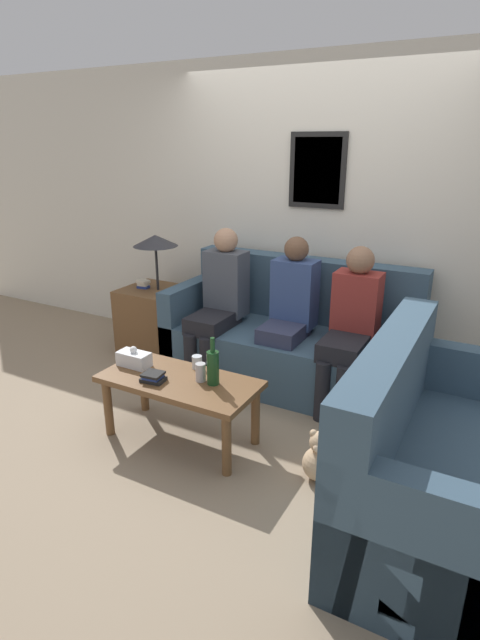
# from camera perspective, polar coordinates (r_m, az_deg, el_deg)

# --- Properties ---
(ground_plane) EXTENTS (16.00, 16.00, 0.00)m
(ground_plane) POSITION_cam_1_polar(r_m,az_deg,el_deg) (3.92, 2.58, -9.73)
(ground_plane) COLOR gray
(wall_back) EXTENTS (9.00, 0.08, 2.60)m
(wall_back) POSITION_cam_1_polar(r_m,az_deg,el_deg) (4.38, 8.75, 11.34)
(wall_back) COLOR silver
(wall_back) RESTS_ON ground_plane
(couch_main) EXTENTS (2.00, 0.89, 1.00)m
(couch_main) POSITION_cam_1_polar(r_m,az_deg,el_deg) (4.21, 5.88, -2.47)
(couch_main) COLOR #385166
(couch_main) RESTS_ON ground_plane
(couch_side) EXTENTS (0.89, 1.56, 1.00)m
(couch_side) POSITION_cam_1_polar(r_m,az_deg,el_deg) (2.86, 21.60, -15.53)
(couch_side) COLOR #385166
(couch_side) RESTS_ON ground_plane
(coffee_table) EXTENTS (1.06, 0.50, 0.45)m
(coffee_table) POSITION_cam_1_polar(r_m,az_deg,el_deg) (3.36, -6.93, -7.73)
(coffee_table) COLOR brown
(coffee_table) RESTS_ON ground_plane
(side_table_with_lamp) EXTENTS (0.54, 0.54, 1.15)m
(side_table_with_lamp) POSITION_cam_1_polar(r_m,az_deg,el_deg) (4.76, -9.77, 0.55)
(side_table_with_lamp) COLOR brown
(side_table_with_lamp) RESTS_ON ground_plane
(wine_bottle) EXTENTS (0.08, 0.08, 0.32)m
(wine_bottle) POSITION_cam_1_polar(r_m,az_deg,el_deg) (3.19, -3.11, -5.35)
(wine_bottle) COLOR #19421E
(wine_bottle) RESTS_ON coffee_table
(drinking_glass) EXTENTS (0.07, 0.07, 0.09)m
(drinking_glass) POSITION_cam_1_polar(r_m,az_deg,el_deg) (3.44, -4.93, -4.82)
(drinking_glass) COLOR silver
(drinking_glass) RESTS_ON coffee_table
(book_stack) EXTENTS (0.16, 0.13, 0.06)m
(book_stack) POSITION_cam_1_polar(r_m,az_deg,el_deg) (3.31, -9.89, -6.46)
(book_stack) COLOR black
(book_stack) RESTS_ON coffee_table
(soda_can) EXTENTS (0.07, 0.07, 0.12)m
(soda_can) POSITION_cam_1_polar(r_m,az_deg,el_deg) (3.26, -4.52, -5.97)
(soda_can) COLOR #BCBCC1
(soda_can) RESTS_ON coffee_table
(tissue_box) EXTENTS (0.23, 0.12, 0.14)m
(tissue_box) POSITION_cam_1_polar(r_m,az_deg,el_deg) (3.54, -12.02, -4.34)
(tissue_box) COLOR silver
(tissue_box) RESTS_ON coffee_table
(person_left) EXTENTS (0.34, 0.62, 1.26)m
(person_left) POSITION_cam_1_polar(r_m,az_deg,el_deg) (4.19, -2.38, 2.44)
(person_left) COLOR black
(person_left) RESTS_ON ground_plane
(person_middle) EXTENTS (0.34, 0.57, 1.24)m
(person_middle) POSITION_cam_1_polar(r_m,az_deg,el_deg) (3.95, 5.63, 1.16)
(person_middle) COLOR #2D334C
(person_middle) RESTS_ON ground_plane
(person_right) EXTENTS (0.34, 0.62, 1.21)m
(person_right) POSITION_cam_1_polar(r_m,az_deg,el_deg) (3.78, 12.55, -0.32)
(person_right) COLOR black
(person_right) RESTS_ON ground_plane
(teddy_bear) EXTENTS (0.21, 0.21, 0.32)m
(teddy_bear) POSITION_cam_1_polar(r_m,az_deg,el_deg) (3.13, 9.08, -15.37)
(teddy_bear) COLOR tan
(teddy_bear) RESTS_ON ground_plane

